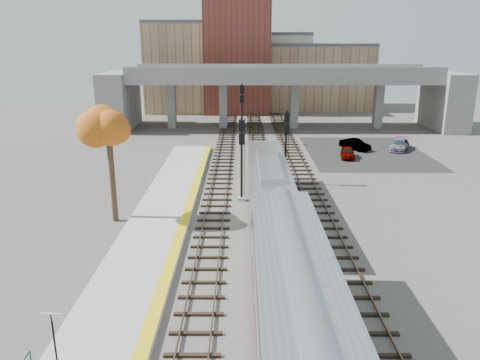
# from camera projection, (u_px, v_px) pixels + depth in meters

# --- Properties ---
(ground) EXTENTS (160.00, 160.00, 0.00)m
(ground) POSITION_uv_depth(u_px,v_px,m) (258.00, 252.00, 30.21)
(ground) COLOR #47423D
(ground) RESTS_ON ground
(platform) EXTENTS (4.50, 60.00, 0.35)m
(platform) POSITION_uv_depth(u_px,v_px,m) (146.00, 249.00, 30.19)
(platform) COLOR #9E9E99
(platform) RESTS_ON ground
(yellow_strip) EXTENTS (0.70, 60.00, 0.01)m
(yellow_strip) POSITION_uv_depth(u_px,v_px,m) (175.00, 247.00, 30.13)
(yellow_strip) COLOR yellow
(yellow_strip) RESTS_ON platform
(tracks) EXTENTS (10.70, 95.00, 0.25)m
(tracks) POSITION_uv_depth(u_px,v_px,m) (264.00, 191.00, 42.16)
(tracks) COLOR black
(tracks) RESTS_ON ground
(overpass) EXTENTS (54.00, 12.00, 9.50)m
(overpass) POSITION_uv_depth(u_px,v_px,m) (281.00, 90.00, 71.63)
(overpass) COLOR slate
(overpass) RESTS_ON ground
(buildings_far) EXTENTS (43.00, 21.00, 20.60)m
(buildings_far) POSITION_uv_depth(u_px,v_px,m) (254.00, 68.00, 91.72)
(buildings_far) COLOR tan
(buildings_far) RESTS_ON ground
(parking_lot) EXTENTS (14.00, 18.00, 0.04)m
(parking_lot) POSITION_uv_depth(u_px,v_px,m) (365.00, 152.00, 56.96)
(parking_lot) COLOR black
(parking_lot) RESTS_ON ground
(locomotive) EXTENTS (3.02, 19.05, 4.10)m
(locomotive) POSITION_uv_depth(u_px,v_px,m) (269.00, 188.00, 35.91)
(locomotive) COLOR #A8AAB2
(locomotive) RESTS_ON ground
(signal_mast_near) EXTENTS (0.60, 0.64, 7.13)m
(signal_mast_near) POSITION_uv_depth(u_px,v_px,m) (242.00, 160.00, 38.86)
(signal_mast_near) COLOR #9E9E99
(signal_mast_near) RESTS_ON ground
(signal_mast_mid) EXTENTS (0.60, 0.64, 6.99)m
(signal_mast_mid) POSITION_uv_depth(u_px,v_px,m) (286.00, 149.00, 43.45)
(signal_mast_mid) COLOR #9E9E99
(signal_mast_mid) RESTS_ON ground
(signal_mast_far) EXTENTS (0.60, 0.64, 7.80)m
(signal_mast_far) POSITION_uv_depth(u_px,v_px,m) (242.00, 114.00, 60.45)
(signal_mast_far) COLOR #9E9E99
(signal_mast_far) RESTS_ON ground
(station_sign) EXTENTS (0.90, 0.09, 2.27)m
(station_sign) POSITION_uv_depth(u_px,v_px,m) (53.00, 327.00, 18.92)
(station_sign) COLOR black
(station_sign) RESTS_ON platform
(tree) EXTENTS (3.60, 3.60, 8.96)m
(tree) POSITION_uv_depth(u_px,v_px,m) (109.00, 134.00, 33.58)
(tree) COLOR #382619
(tree) RESTS_ON ground
(car_a) EXTENTS (2.08, 3.94, 1.28)m
(car_a) POSITION_uv_depth(u_px,v_px,m) (348.00, 153.00, 54.03)
(car_a) COLOR #99999E
(car_a) RESTS_ON parking_lot
(car_b) EXTENTS (3.59, 4.11, 1.34)m
(car_b) POSITION_uv_depth(u_px,v_px,m) (355.00, 144.00, 58.15)
(car_b) COLOR #99999E
(car_b) RESTS_ON parking_lot
(car_c) EXTENTS (3.77, 4.91, 1.33)m
(car_c) POSITION_uv_depth(u_px,v_px,m) (400.00, 145.00, 58.00)
(car_c) COLOR #99999E
(car_c) RESTS_ON parking_lot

